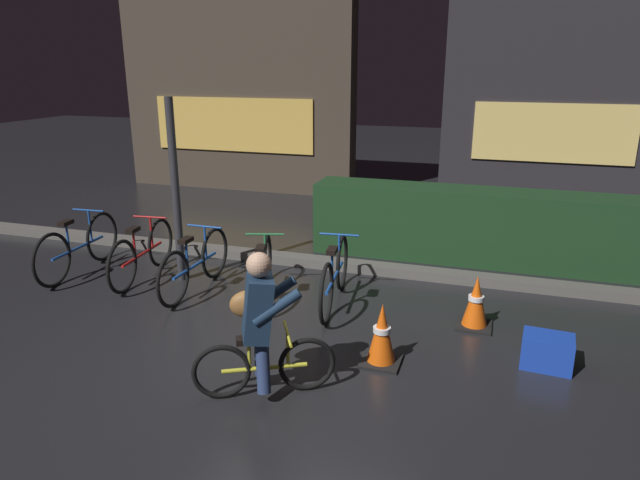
{
  "coord_description": "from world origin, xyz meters",
  "views": [
    {
      "loc": [
        1.92,
        -4.73,
        2.65
      ],
      "look_at": [
        0.2,
        0.6,
        0.9
      ],
      "focal_mm": 32.05,
      "sensor_mm": 36.0,
      "label": 1
    }
  ],
  "objects_px": {
    "parked_bike_right_mid": "(335,276)",
    "traffic_cone_far": "(476,303)",
    "parked_bike_leftmost": "(78,247)",
    "parked_bike_center_right": "(263,271)",
    "parked_bike_center_left": "(195,264)",
    "blue_crate": "(547,351)",
    "traffic_cone_near": "(382,335)",
    "cyclist": "(260,324)",
    "parked_bike_left_mid": "(142,253)",
    "street_post": "(176,192)"
  },
  "relations": [
    {
      "from": "parked_bike_right_mid",
      "to": "cyclist",
      "type": "height_order",
      "value": "cyclist"
    },
    {
      "from": "traffic_cone_far",
      "to": "blue_crate",
      "type": "relative_size",
      "value": 1.29
    },
    {
      "from": "street_post",
      "to": "parked_bike_left_mid",
      "type": "bearing_deg",
      "value": -167.8
    },
    {
      "from": "parked_bike_left_mid",
      "to": "traffic_cone_near",
      "type": "relative_size",
      "value": 2.76
    },
    {
      "from": "parked_bike_right_mid",
      "to": "cyclist",
      "type": "distance_m",
      "value": 1.96
    },
    {
      "from": "parked_bike_center_right",
      "to": "traffic_cone_near",
      "type": "height_order",
      "value": "parked_bike_center_right"
    },
    {
      "from": "traffic_cone_far",
      "to": "blue_crate",
      "type": "xyz_separation_m",
      "value": [
        0.67,
        -0.64,
        -0.12
      ]
    },
    {
      "from": "parked_bike_center_right",
      "to": "parked_bike_right_mid",
      "type": "distance_m",
      "value": 0.86
    },
    {
      "from": "parked_bike_right_mid",
      "to": "traffic_cone_far",
      "type": "relative_size",
      "value": 2.92
    },
    {
      "from": "street_post",
      "to": "traffic_cone_far",
      "type": "bearing_deg",
      "value": -4.16
    },
    {
      "from": "parked_bike_leftmost",
      "to": "traffic_cone_near",
      "type": "distance_m",
      "value": 4.4
    },
    {
      "from": "parked_bike_left_mid",
      "to": "traffic_cone_far",
      "type": "distance_m",
      "value": 4.11
    },
    {
      "from": "traffic_cone_far",
      "to": "cyclist",
      "type": "height_order",
      "value": "cyclist"
    },
    {
      "from": "traffic_cone_far",
      "to": "parked_bike_center_right",
      "type": "bearing_deg",
      "value": 178.61
    },
    {
      "from": "parked_bike_right_mid",
      "to": "traffic_cone_far",
      "type": "height_order",
      "value": "parked_bike_right_mid"
    },
    {
      "from": "parked_bike_center_right",
      "to": "traffic_cone_near",
      "type": "bearing_deg",
      "value": -140.26
    },
    {
      "from": "parked_bike_leftmost",
      "to": "parked_bike_center_left",
      "type": "distance_m",
      "value": 1.77
    },
    {
      "from": "parked_bike_leftmost",
      "to": "traffic_cone_near",
      "type": "xyz_separation_m",
      "value": [
        4.26,
        -1.12,
        -0.07
      ]
    },
    {
      "from": "parked_bike_leftmost",
      "to": "parked_bike_center_right",
      "type": "distance_m",
      "value": 2.62
    },
    {
      "from": "parked_bike_left_mid",
      "to": "cyclist",
      "type": "distance_m",
      "value": 3.2
    },
    {
      "from": "parked_bike_leftmost",
      "to": "cyclist",
      "type": "height_order",
      "value": "cyclist"
    },
    {
      "from": "street_post",
      "to": "cyclist",
      "type": "xyz_separation_m",
      "value": [
        2.01,
        -2.09,
        -0.51
      ]
    },
    {
      "from": "traffic_cone_near",
      "to": "street_post",
      "type": "bearing_deg",
      "value": 155.53
    },
    {
      "from": "street_post",
      "to": "parked_bike_center_left",
      "type": "height_order",
      "value": "street_post"
    },
    {
      "from": "parked_bike_left_mid",
      "to": "blue_crate",
      "type": "relative_size",
      "value": 3.69
    },
    {
      "from": "traffic_cone_near",
      "to": "blue_crate",
      "type": "relative_size",
      "value": 1.34
    },
    {
      "from": "parked_bike_leftmost",
      "to": "parked_bike_center_left",
      "type": "relative_size",
      "value": 1.05
    },
    {
      "from": "street_post",
      "to": "traffic_cone_near",
      "type": "distance_m",
      "value": 3.25
    },
    {
      "from": "parked_bike_center_right",
      "to": "traffic_cone_far",
      "type": "height_order",
      "value": "parked_bike_center_right"
    },
    {
      "from": "street_post",
      "to": "parked_bike_leftmost",
      "type": "bearing_deg",
      "value": -172.74
    },
    {
      "from": "parked_bike_center_left",
      "to": "blue_crate",
      "type": "bearing_deg",
      "value": -98.77
    },
    {
      "from": "parked_bike_right_mid",
      "to": "parked_bike_center_left",
      "type": "bearing_deg",
      "value": 87.72
    },
    {
      "from": "parked_bike_center_left",
      "to": "blue_crate",
      "type": "height_order",
      "value": "parked_bike_center_left"
    },
    {
      "from": "parked_bike_leftmost",
      "to": "traffic_cone_near",
      "type": "relative_size",
      "value": 2.9
    },
    {
      "from": "parked_bike_center_left",
      "to": "traffic_cone_near",
      "type": "bearing_deg",
      "value": -112.12
    },
    {
      "from": "parked_bike_leftmost",
      "to": "traffic_cone_far",
      "type": "height_order",
      "value": "parked_bike_leftmost"
    },
    {
      "from": "parked_bike_right_mid",
      "to": "blue_crate",
      "type": "xyz_separation_m",
      "value": [
        2.23,
        -0.75,
        -0.2
      ]
    },
    {
      "from": "parked_bike_center_right",
      "to": "traffic_cone_near",
      "type": "relative_size",
      "value": 2.53
    },
    {
      "from": "parked_bike_left_mid",
      "to": "cyclist",
      "type": "relative_size",
      "value": 1.3
    },
    {
      "from": "blue_crate",
      "to": "parked_bike_leftmost",
      "type": "bearing_deg",
      "value": 172.78
    },
    {
      "from": "traffic_cone_far",
      "to": "blue_crate",
      "type": "distance_m",
      "value": 0.93
    },
    {
      "from": "parked_bike_center_left",
      "to": "cyclist",
      "type": "height_order",
      "value": "cyclist"
    },
    {
      "from": "parked_bike_center_left",
      "to": "parked_bike_leftmost",
      "type": "bearing_deg",
      "value": 87.2
    },
    {
      "from": "parked_bike_leftmost",
      "to": "parked_bike_left_mid",
      "type": "relative_size",
      "value": 1.05
    },
    {
      "from": "parked_bike_center_left",
      "to": "traffic_cone_near",
      "type": "distance_m",
      "value": 2.69
    },
    {
      "from": "parked_bike_right_mid",
      "to": "parked_bike_center_right",
      "type": "bearing_deg",
      "value": 87.16
    },
    {
      "from": "street_post",
      "to": "parked_bike_center_right",
      "type": "bearing_deg",
      "value": -9.57
    },
    {
      "from": "traffic_cone_near",
      "to": "cyclist",
      "type": "distance_m",
      "value": 1.21
    },
    {
      "from": "traffic_cone_near",
      "to": "cyclist",
      "type": "height_order",
      "value": "cyclist"
    },
    {
      "from": "blue_crate",
      "to": "traffic_cone_far",
      "type": "bearing_deg",
      "value": 136.55
    }
  ]
}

